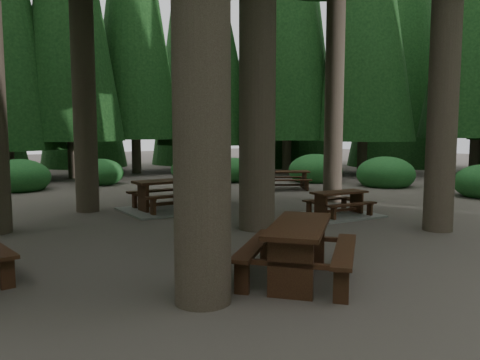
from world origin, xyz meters
TOP-DOWN VIEW (x-y plane):
  - ground at (0.00, 0.00)m, footprint 80.00×80.00m
  - picnic_table_a at (3.60, 0.10)m, footprint 2.21×1.93m
  - picnic_table_c at (0.45, 3.70)m, footprint 2.74×2.33m
  - picnic_table_d at (6.52, 5.17)m, footprint 2.12×2.03m
  - picnic_table_e at (-1.13, -3.13)m, footprint 2.64×2.56m
  - shrub_ring at (0.70, 0.75)m, footprint 23.86×24.64m

SIDE VIEW (x-z plane):
  - ground at x=0.00m, z-range 0.00..0.00m
  - picnic_table_a at x=3.60m, z-range -0.12..0.55m
  - picnic_table_c at x=0.45m, z-range -0.13..0.75m
  - shrub_ring at x=0.70m, z-range -0.35..1.15m
  - picnic_table_d at x=6.52m, z-range 0.12..0.83m
  - picnic_table_e at x=-1.13m, z-range 0.15..1.04m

